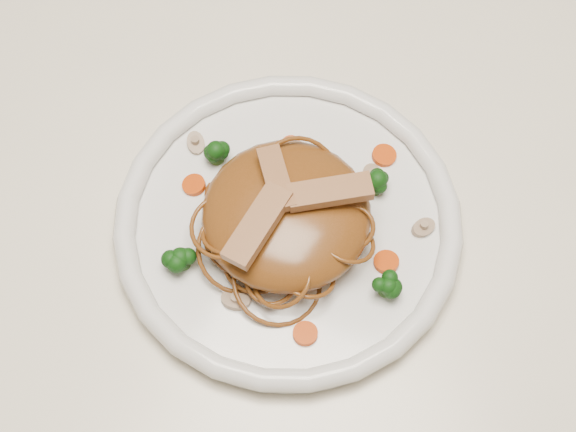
% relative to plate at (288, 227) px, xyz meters
% --- Properties ---
extents(ground, '(4.00, 4.00, 0.00)m').
position_rel_plate_xyz_m(ground, '(0.00, 0.03, -0.76)').
color(ground, '#4E2C1A').
rests_on(ground, ground).
extents(table, '(1.20, 0.80, 0.75)m').
position_rel_plate_xyz_m(table, '(0.00, 0.03, -0.11)').
color(table, beige).
rests_on(table, ground).
extents(plate, '(0.40, 0.40, 0.02)m').
position_rel_plate_xyz_m(plate, '(0.00, 0.00, 0.00)').
color(plate, white).
rests_on(plate, table).
extents(noodle_mound, '(0.17, 0.17, 0.05)m').
position_rel_plate_xyz_m(noodle_mound, '(0.00, -0.00, 0.03)').
color(noodle_mound, brown).
rests_on(noodle_mound, plate).
extents(chicken_a, '(0.07, 0.06, 0.01)m').
position_rel_plate_xyz_m(chicken_a, '(0.03, 0.01, 0.07)').
color(chicken_a, '#A8774F').
rests_on(chicken_a, noodle_mound).
extents(chicken_b, '(0.05, 0.06, 0.01)m').
position_rel_plate_xyz_m(chicken_b, '(-0.01, 0.01, 0.06)').
color(chicken_b, '#A8774F').
rests_on(chicken_b, noodle_mound).
extents(chicken_c, '(0.03, 0.08, 0.01)m').
position_rel_plate_xyz_m(chicken_c, '(-0.01, -0.04, 0.07)').
color(chicken_c, '#A8774F').
rests_on(chicken_c, noodle_mound).
extents(broccoli_0, '(0.03, 0.03, 0.03)m').
position_rel_plate_xyz_m(broccoli_0, '(0.06, 0.06, 0.02)').
color(broccoli_0, '#11410D').
rests_on(broccoli_0, plate).
extents(broccoli_1, '(0.03, 0.03, 0.03)m').
position_rel_plate_xyz_m(broccoli_1, '(-0.09, 0.03, 0.02)').
color(broccoli_1, '#11410D').
rests_on(broccoli_1, plate).
extents(broccoli_2, '(0.03, 0.03, 0.03)m').
position_rel_plate_xyz_m(broccoli_2, '(-0.07, -0.07, 0.02)').
color(broccoli_2, '#11410D').
rests_on(broccoli_2, plate).
extents(broccoli_3, '(0.03, 0.03, 0.03)m').
position_rel_plate_xyz_m(broccoli_3, '(0.10, -0.03, 0.02)').
color(broccoli_3, '#11410D').
rests_on(broccoli_3, plate).
extents(carrot_0, '(0.03, 0.03, 0.00)m').
position_rel_plate_xyz_m(carrot_0, '(0.05, 0.10, 0.01)').
color(carrot_0, '#C53A07').
rests_on(carrot_0, plate).
extents(carrot_1, '(0.03, 0.03, 0.00)m').
position_rel_plate_xyz_m(carrot_1, '(-0.09, 0.00, 0.01)').
color(carrot_1, '#C53A07').
rests_on(carrot_1, plate).
extents(carrot_2, '(0.03, 0.03, 0.00)m').
position_rel_plate_xyz_m(carrot_2, '(0.09, -0.00, 0.01)').
color(carrot_2, '#C53A07').
rests_on(carrot_2, plate).
extents(carrot_3, '(0.02, 0.02, 0.00)m').
position_rel_plate_xyz_m(carrot_3, '(-0.03, 0.07, 0.01)').
color(carrot_3, '#C53A07').
rests_on(carrot_3, plate).
extents(carrot_4, '(0.02, 0.02, 0.00)m').
position_rel_plate_xyz_m(carrot_4, '(0.05, -0.09, 0.01)').
color(carrot_4, '#C53A07').
rests_on(carrot_4, plate).
extents(mushroom_0, '(0.03, 0.03, 0.01)m').
position_rel_plate_xyz_m(mushroom_0, '(-0.01, -0.08, 0.01)').
color(mushroom_0, tan).
rests_on(mushroom_0, plate).
extents(mushroom_1, '(0.03, 0.03, 0.01)m').
position_rel_plate_xyz_m(mushroom_1, '(0.11, 0.04, 0.01)').
color(mushroom_1, tan).
rests_on(mushroom_1, plate).
extents(mushroom_2, '(0.03, 0.03, 0.01)m').
position_rel_plate_xyz_m(mushroom_2, '(-0.11, 0.04, 0.01)').
color(mushroom_2, tan).
rests_on(mushroom_2, plate).
extents(mushroom_3, '(0.03, 0.03, 0.01)m').
position_rel_plate_xyz_m(mushroom_3, '(0.05, 0.07, 0.01)').
color(mushroom_3, tan).
rests_on(mushroom_3, plate).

